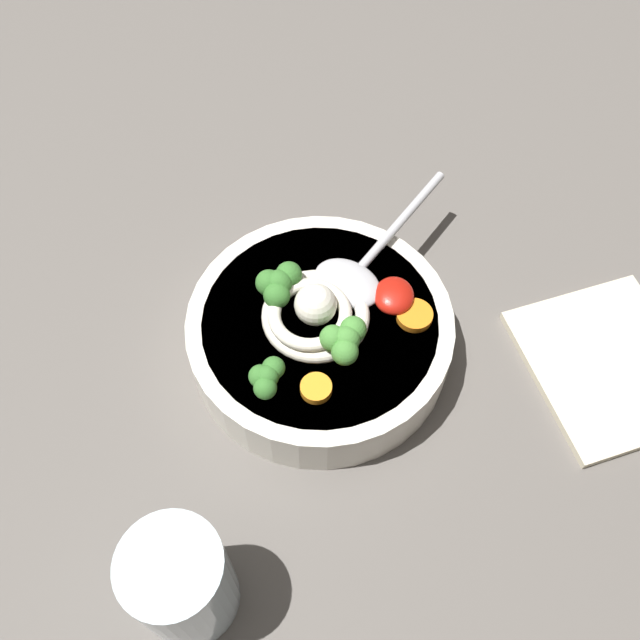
% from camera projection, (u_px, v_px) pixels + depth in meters
% --- Properties ---
extents(table_slab, '(1.24, 1.24, 0.04)m').
position_uv_depth(table_slab, '(275.00, 381.00, 0.62)').
color(table_slab, '#5B5651').
rests_on(table_slab, ground).
extents(soup_bowl, '(0.22, 0.22, 0.05)m').
position_uv_depth(soup_bowl, '(320.00, 335.00, 0.60)').
color(soup_bowl, silver).
rests_on(soup_bowl, table_slab).
extents(noodle_pile, '(0.10, 0.10, 0.04)m').
position_uv_depth(noodle_pile, '(314.00, 313.00, 0.57)').
color(noodle_pile, silver).
rests_on(noodle_pile, soup_bowl).
extents(soup_spoon, '(0.17, 0.11, 0.02)m').
position_uv_depth(soup_spoon, '(357.00, 272.00, 0.59)').
color(soup_spoon, '#B7B7BC').
rests_on(soup_spoon, soup_bowl).
extents(chili_sauce_dollop, '(0.04, 0.03, 0.02)m').
position_uv_depth(chili_sauce_dollop, '(394.00, 296.00, 0.58)').
color(chili_sauce_dollop, '#B2190F').
rests_on(chili_sauce_dollop, soup_bowl).
extents(broccoli_floret_left, '(0.04, 0.04, 0.03)m').
position_uv_depth(broccoli_floret_left, '(280.00, 284.00, 0.57)').
color(broccoli_floret_left, '#7A9E60').
rests_on(broccoli_floret_left, soup_bowl).
extents(broccoli_floret_beside_chili, '(0.03, 0.03, 0.03)m').
position_uv_depth(broccoli_floret_beside_chili, '(266.00, 377.00, 0.53)').
color(broccoli_floret_beside_chili, '#7A9E60').
rests_on(broccoli_floret_beside_chili, soup_bowl).
extents(broccoli_floret_front, '(0.04, 0.04, 0.03)m').
position_uv_depth(broccoli_floret_front, '(344.00, 340.00, 0.54)').
color(broccoli_floret_front, '#7A9E60').
rests_on(broccoli_floret_front, soup_bowl).
extents(carrot_slice_beside_noodles, '(0.02, 0.02, 0.01)m').
position_uv_depth(carrot_slice_beside_noodles, '(316.00, 388.00, 0.54)').
color(carrot_slice_beside_noodles, orange).
rests_on(carrot_slice_beside_noodles, soup_bowl).
extents(carrot_slice_center, '(0.03, 0.03, 0.01)m').
position_uv_depth(carrot_slice_center, '(414.00, 315.00, 0.58)').
color(carrot_slice_center, orange).
rests_on(carrot_slice_center, soup_bowl).
extents(drinking_glass, '(0.07, 0.07, 0.10)m').
position_uv_depth(drinking_glass, '(182.00, 582.00, 0.47)').
color(drinking_glass, silver).
rests_on(drinking_glass, table_slab).
extents(folded_napkin, '(0.19, 0.19, 0.01)m').
position_uv_depth(folded_napkin, '(609.00, 365.00, 0.61)').
color(folded_napkin, beige).
rests_on(folded_napkin, table_slab).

